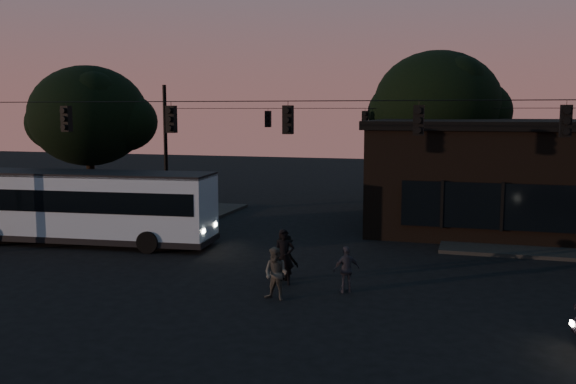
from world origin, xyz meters
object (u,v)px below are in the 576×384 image
(bus, at_px, (87,204))
(building, at_px, (531,175))
(pedestrian_a, at_px, (284,257))
(pedestrian_d, at_px, (285,257))
(pedestrian_b, at_px, (276,274))
(pedestrian_c, at_px, (347,269))

(bus, bearing_deg, building, 21.06)
(pedestrian_a, bearing_deg, pedestrian_d, 85.52)
(bus, xyz_separation_m, pedestrian_d, (10.14, -3.38, -1.00))
(pedestrian_d, bearing_deg, pedestrian_a, 122.59)
(pedestrian_b, xyz_separation_m, pedestrian_d, (-0.41, 2.37, -0.03))
(bus, relative_size, pedestrian_a, 6.06)
(bus, bearing_deg, pedestrian_a, -26.19)
(bus, bearing_deg, pedestrian_d, -23.46)
(building, xyz_separation_m, pedestrian_a, (-8.74, -13.31, -1.75))
(bus, relative_size, pedestrian_c, 7.56)
(building, height_order, pedestrian_a, building)
(building, xyz_separation_m, pedestrian_c, (-6.53, -13.65, -1.94))
(pedestrian_b, height_order, pedestrian_c, pedestrian_b)
(building, distance_m, pedestrian_c, 15.26)
(pedestrian_a, relative_size, pedestrian_c, 1.25)
(pedestrian_b, bearing_deg, pedestrian_a, 112.09)
(pedestrian_a, distance_m, pedestrian_d, 0.64)
(building, distance_m, pedestrian_d, 15.62)
(pedestrian_b, xyz_separation_m, pedestrian_c, (1.95, 1.42, -0.07))
(pedestrian_c, relative_size, pedestrian_d, 0.96)
(pedestrian_a, height_order, pedestrian_d, pedestrian_a)
(pedestrian_a, relative_size, pedestrian_b, 1.15)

